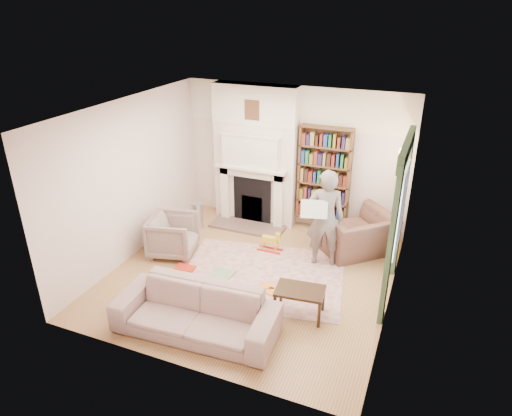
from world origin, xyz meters
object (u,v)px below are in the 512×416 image
at_px(armchair_left, 173,235).
at_px(rocking_horse, 270,242).
at_px(man_reading, 325,218).
at_px(paraffin_heater, 197,215).
at_px(coffee_table, 299,302).
at_px(sofa, 196,312).
at_px(bookcase, 324,175).
at_px(armchair_reading, 356,233).

bearing_deg(armchair_left, rocking_horse, -79.20).
bearing_deg(man_reading, paraffin_heater, -23.21).
distance_m(coffee_table, rocking_horse, 1.91).
distance_m(sofa, man_reading, 2.76).
relative_size(bookcase, paraffin_heater, 3.36).
bearing_deg(man_reading, rocking_horse, -17.47).
xyz_separation_m(armchair_left, coffee_table, (2.66, -0.86, -0.14)).
bearing_deg(armchair_left, sofa, -154.31).
relative_size(sofa, rocking_horse, 5.00).
xyz_separation_m(bookcase, armchair_reading, (0.82, -0.66, -0.79)).
relative_size(armchair_left, sofa, 0.36).
distance_m(sofa, paraffin_heater, 3.21).
relative_size(armchair_left, man_reading, 0.46).
bearing_deg(sofa, coffee_table, 32.69).
xyz_separation_m(armchair_reading, coffee_table, (-0.39, -2.16, -0.16)).
bearing_deg(paraffin_heater, coffee_table, -34.86).
xyz_separation_m(coffee_table, rocking_horse, (-1.06, 1.59, -0.03)).
distance_m(sofa, coffee_table, 1.51).
distance_m(man_reading, rocking_horse, 1.21).
bearing_deg(bookcase, armchair_left, -138.79).
height_order(armchair_reading, armchair_left, armchair_reading).
relative_size(man_reading, rocking_horse, 3.85).
bearing_deg(paraffin_heater, rocking_horse, -11.11).
height_order(sofa, paraffin_heater, sofa).
relative_size(armchair_reading, paraffin_heater, 2.16).
distance_m(man_reading, paraffin_heater, 2.79).
relative_size(armchair_left, rocking_horse, 1.78).
bearing_deg(armchair_reading, armchair_left, -19.82).
bearing_deg(sofa, man_reading, 61.21).
relative_size(sofa, man_reading, 1.30).
bearing_deg(paraffin_heater, man_reading, -7.78).
height_order(sofa, coffee_table, sofa).
xyz_separation_m(bookcase, coffee_table, (0.42, -2.82, -0.95)).
bearing_deg(man_reading, armchair_reading, -142.30).
relative_size(bookcase, armchair_reading, 1.56).
height_order(bookcase, coffee_table, bookcase).
relative_size(armchair_left, paraffin_heater, 1.47).
xyz_separation_m(armchair_reading, man_reading, (-0.45, -0.60, 0.49)).
xyz_separation_m(bookcase, paraffin_heater, (-2.34, -0.89, -0.90)).
bearing_deg(bookcase, man_reading, -73.85).
height_order(armchair_left, paraffin_heater, armchair_left).
bearing_deg(bookcase, rocking_horse, -117.53).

